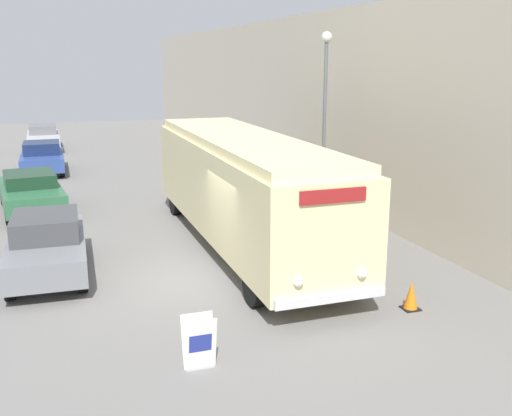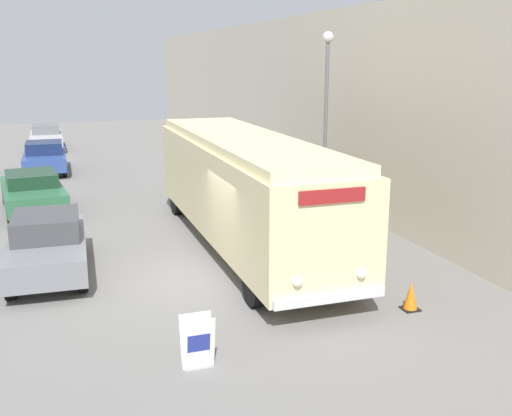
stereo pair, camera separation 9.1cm
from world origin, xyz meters
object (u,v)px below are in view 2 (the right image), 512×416
(sign_board, at_px, (198,343))
(streetlamp, at_px, (326,98))
(parked_car_far, at_px, (45,157))
(traffic_cone, at_px, (411,296))
(parked_car_distant, at_px, (46,137))
(vintage_bus, at_px, (244,185))
(parked_car_mid, at_px, (33,191))
(parked_car_near, at_px, (47,244))

(sign_board, height_order, streetlamp, streetlamp)
(parked_car_far, bearing_deg, streetlamp, -50.64)
(streetlamp, height_order, traffic_cone, streetlamp)
(sign_board, height_order, parked_car_distant, parked_car_distant)
(vintage_bus, bearing_deg, parked_car_mid, 133.13)
(parked_car_near, height_order, traffic_cone, parked_car_near)
(streetlamp, distance_m, traffic_cone, 8.99)
(traffic_cone, bearing_deg, streetlamp, 78.23)
(streetlamp, relative_size, parked_car_mid, 1.32)
(parked_car_distant, bearing_deg, traffic_cone, -75.08)
(sign_board, distance_m, streetlamp, 11.69)
(sign_board, xyz_separation_m, parked_car_mid, (-2.94, 12.73, 0.26))
(streetlamp, height_order, parked_car_mid, streetlamp)
(streetlamp, xyz_separation_m, parked_car_near, (-9.06, -3.16, -3.23))
(streetlamp, height_order, parked_car_near, streetlamp)
(streetlamp, distance_m, parked_car_far, 15.02)
(sign_board, height_order, parked_car_mid, parked_car_mid)
(parked_car_far, xyz_separation_m, traffic_cone, (7.48, -19.48, -0.43))
(parked_car_near, xyz_separation_m, traffic_cone, (7.38, -4.87, -0.46))
(parked_car_near, relative_size, parked_car_distant, 0.96)
(sign_board, height_order, parked_car_far, parked_car_far)
(vintage_bus, xyz_separation_m, parked_car_distant, (-5.42, 21.79, -1.05))
(parked_car_distant, bearing_deg, parked_car_near, -90.19)
(parked_car_mid, height_order, traffic_cone, parked_car_mid)
(parked_car_mid, bearing_deg, vintage_bus, -52.81)
(parked_car_distant, bearing_deg, parked_car_far, -90.68)
(sign_board, distance_m, parked_car_distant, 28.37)
(parked_car_distant, bearing_deg, streetlamp, -65.04)
(vintage_bus, height_order, parked_car_distant, vintage_bus)
(parked_car_distant, relative_size, traffic_cone, 7.16)
(parked_car_mid, distance_m, parked_car_distant, 15.54)
(parked_car_near, distance_m, parked_car_mid, 6.93)
(parked_car_mid, distance_m, parked_car_far, 7.71)
(sign_board, relative_size, parked_car_near, 0.22)
(streetlamp, bearing_deg, traffic_cone, -101.77)
(sign_board, relative_size, streetlamp, 0.16)
(streetlamp, distance_m, parked_car_near, 10.12)
(parked_car_mid, relative_size, parked_car_far, 1.11)
(parked_car_far, bearing_deg, parked_car_mid, -92.19)
(parked_car_mid, bearing_deg, parked_car_far, 81.13)
(streetlamp, relative_size, parked_car_far, 1.46)
(vintage_bus, distance_m, parked_car_mid, 8.65)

